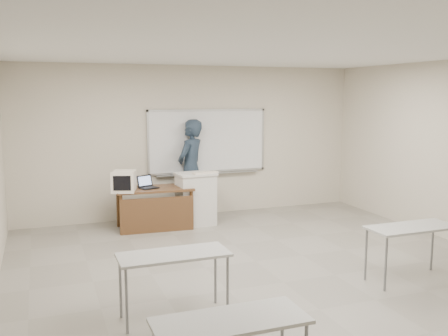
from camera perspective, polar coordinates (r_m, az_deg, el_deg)
name	(u,v)px	position (r m, az deg, el deg)	size (l,w,h in m)	color
floor	(284,283)	(6.73, 6.82, -12.89)	(7.00, 8.00, 0.01)	gray
whiteboard	(208,142)	(10.09, -1.87, 2.99)	(2.48, 0.10, 1.31)	white
student_desks	(345,266)	(5.41, 13.62, -10.84)	(4.40, 2.20, 0.73)	#AEAEA9
instructor_desk	(156,201)	(9.10, -7.82, -3.70)	(1.38, 0.69, 0.75)	brown
podium	(196,199)	(9.37, -3.24, -3.53)	(0.71, 0.52, 0.99)	silver
crt_monitor	(124,181)	(8.91, -11.31, -1.47)	(0.39, 0.44, 0.37)	silver
laptop	(148,185)	(9.14, -8.64, -1.94)	(0.31, 0.28, 0.23)	black
mouse	(178,185)	(9.32, -5.27, -1.91)	(0.10, 0.07, 0.04)	#A8ACB0
keyboard	(205,173)	(9.21, -2.16, -0.54)	(0.48, 0.16, 0.03)	silver
presenter	(191,169)	(9.88, -3.81, -0.09)	(0.71, 0.47, 1.95)	black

